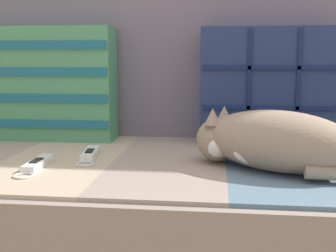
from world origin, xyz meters
TOP-DOWN VIEW (x-y plane):
  - couch at (-0.00, 0.12)m, footprint 1.97×0.87m
  - sofa_backrest at (0.00, 0.48)m, footprint 1.93×0.14m
  - throw_pillow_quilted at (0.15, 0.33)m, footprint 0.46×0.14m
  - throw_pillow_striped at (-0.62, 0.33)m, footprint 0.48×0.14m
  - sleeping_cat at (0.10, -0.01)m, footprint 0.44×0.34m
  - game_remote_near at (-0.49, -0.06)m, footprint 0.05×0.20m
  - game_remote_far at (-0.39, 0.07)m, footprint 0.07×0.20m

SIDE VIEW (x-z plane):
  - couch at x=0.00m, z-range 0.00..0.43m
  - game_remote_near at x=-0.49m, z-range 0.43..0.45m
  - game_remote_far at x=-0.39m, z-range 0.43..0.45m
  - sleeping_cat at x=0.10m, z-range 0.43..0.58m
  - throw_pillow_quilted at x=0.15m, z-range 0.43..0.81m
  - throw_pillow_striped at x=-0.62m, z-range 0.43..0.82m
  - sofa_backrest at x=0.00m, z-range 0.43..0.94m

